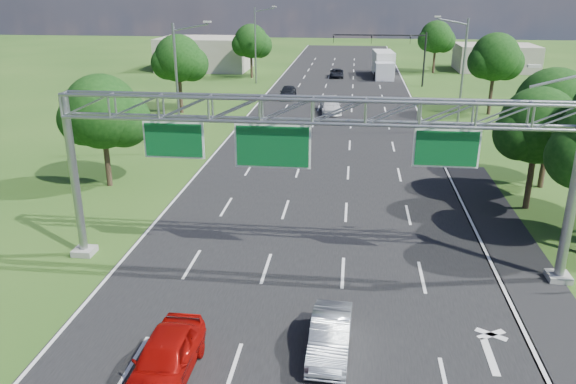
# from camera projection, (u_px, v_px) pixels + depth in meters

# --- Properties ---
(ground) EXTENTS (220.00, 220.00, 0.00)m
(ground) POSITION_uv_depth(u_px,v_px,m) (326.00, 158.00, 43.46)
(ground) COLOR #224715
(ground) RESTS_ON ground
(road) EXTENTS (18.00, 180.00, 0.02)m
(road) POSITION_uv_depth(u_px,v_px,m) (326.00, 158.00, 43.46)
(road) COLOR black
(road) RESTS_ON ground
(road_flare) EXTENTS (3.00, 30.00, 0.02)m
(road_flare) POSITION_uv_depth(u_px,v_px,m) (516.00, 258.00, 27.42)
(road_flare) COLOR black
(road_flare) RESTS_ON ground
(sign_gantry) EXTENTS (23.50, 1.00, 9.56)m
(sign_gantry) POSITION_uv_depth(u_px,v_px,m) (314.00, 124.00, 24.27)
(sign_gantry) COLOR gray
(sign_gantry) RESTS_ON ground
(traffic_signal) EXTENTS (12.21, 0.24, 7.00)m
(traffic_signal) POSITION_uv_depth(u_px,v_px,m) (398.00, 47.00, 73.52)
(traffic_signal) COLOR black
(traffic_signal) RESTS_ON ground
(streetlight_l_near) EXTENTS (2.97, 0.22, 10.16)m
(streetlight_l_near) POSITION_uv_depth(u_px,v_px,m) (179.00, 83.00, 42.79)
(streetlight_l_near) COLOR gray
(streetlight_l_near) RESTS_ON ground
(streetlight_l_far) EXTENTS (2.97, 0.22, 10.16)m
(streetlight_l_far) POSITION_uv_depth(u_px,v_px,m) (257.00, 42.00, 75.44)
(streetlight_l_far) COLOR gray
(streetlight_l_far) RESTS_ON ground
(streetlight_r_mid) EXTENTS (2.97, 0.22, 10.16)m
(streetlight_r_mid) POSITION_uv_depth(u_px,v_px,m) (461.00, 70.00, 49.64)
(streetlight_r_mid) COLOR gray
(streetlight_r_mid) RESTS_ON ground
(tree_verge_la) EXTENTS (5.76, 4.80, 7.40)m
(tree_verge_la) POSITION_uv_depth(u_px,v_px,m) (103.00, 115.00, 35.93)
(tree_verge_la) COLOR #2D2116
(tree_verge_la) RESTS_ON ground
(tree_verge_lb) EXTENTS (5.76, 4.80, 8.06)m
(tree_verge_lb) POSITION_uv_depth(u_px,v_px,m) (179.00, 61.00, 57.38)
(tree_verge_lb) COLOR #2D2116
(tree_verge_lb) RESTS_ON ground
(tree_verge_lc) EXTENTS (5.76, 4.80, 7.62)m
(tree_verge_lc) POSITION_uv_depth(u_px,v_px,m) (252.00, 43.00, 80.52)
(tree_verge_lc) COLOR #2D2116
(tree_verge_lc) RESTS_ON ground
(tree_verge_rd) EXTENTS (5.76, 4.80, 8.28)m
(tree_verge_rd) POSITION_uv_depth(u_px,v_px,m) (496.00, 59.00, 56.59)
(tree_verge_rd) COLOR #2D2116
(tree_verge_rd) RESTS_ON ground
(tree_verge_re) EXTENTS (5.76, 4.80, 7.84)m
(tree_verge_re) POSITION_uv_depth(u_px,v_px,m) (436.00, 38.00, 84.95)
(tree_verge_re) COLOR #2D2116
(tree_verge_re) RESTS_ON ground
(building_left) EXTENTS (14.00, 10.00, 5.00)m
(building_left) POSITION_uv_depth(u_px,v_px,m) (205.00, 54.00, 89.80)
(building_left) COLOR gray
(building_left) RESTS_ON ground
(building_right) EXTENTS (12.00, 9.00, 4.00)m
(building_right) POSITION_uv_depth(u_px,v_px,m) (495.00, 58.00, 88.65)
(building_right) COLOR gray
(building_right) RESTS_ON ground
(red_coupe) EXTENTS (1.90, 4.64, 1.58)m
(red_coupe) POSITION_uv_depth(u_px,v_px,m) (165.00, 358.00, 18.76)
(red_coupe) COLOR #A60B07
(red_coupe) RESTS_ON ground
(silver_sedan) EXTENTS (1.54, 4.08, 1.33)m
(silver_sedan) POSITION_uv_depth(u_px,v_px,m) (330.00, 336.00, 20.18)
(silver_sedan) COLOR #AFB6BB
(silver_sedan) RESTS_ON ground
(car_queue_a) EXTENTS (2.71, 5.26, 1.46)m
(car_queue_a) POSITION_uv_depth(u_px,v_px,m) (331.00, 106.00, 59.04)
(car_queue_a) COLOR silver
(car_queue_a) RESTS_ON ground
(car_queue_b) EXTENTS (2.09, 4.34, 1.19)m
(car_queue_b) POSITION_uv_depth(u_px,v_px,m) (337.00, 73.00, 82.39)
(car_queue_b) COLOR black
(car_queue_b) RESTS_ON ground
(car_queue_c) EXTENTS (1.80, 4.44, 1.51)m
(car_queue_c) POSITION_uv_depth(u_px,v_px,m) (288.00, 92.00, 66.55)
(car_queue_c) COLOR black
(car_queue_c) RESTS_ON ground
(box_truck) EXTENTS (3.19, 9.59, 3.57)m
(box_truck) POSITION_uv_depth(u_px,v_px,m) (383.00, 65.00, 82.88)
(box_truck) COLOR silver
(box_truck) RESTS_ON ground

